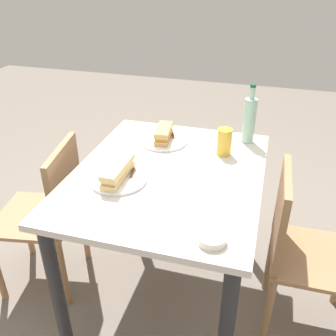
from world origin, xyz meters
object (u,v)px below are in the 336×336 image
(plate_far, at_px, (164,141))
(beer_glass, at_px, (224,142))
(baguette_sandwich_far, at_px, (164,134))
(plate_near, at_px, (118,179))
(baguette_sandwich_near, at_px, (118,171))
(dining_table, at_px, (168,195))
(water_bottle, at_px, (249,119))
(olive_bowl, at_px, (211,239))
(knife_near, at_px, (131,178))
(knife_far, at_px, (174,139))
(chair_far, at_px, (298,247))
(chair_near, at_px, (51,210))

(plate_far, xyz_separation_m, beer_glass, (0.05, 0.32, 0.06))
(baguette_sandwich_far, bearing_deg, plate_far, 0.00)
(plate_near, height_order, baguette_sandwich_near, baguette_sandwich_near)
(dining_table, xyz_separation_m, water_bottle, (-0.42, 0.31, 0.25))
(dining_table, xyz_separation_m, olive_bowl, (0.42, 0.27, 0.14))
(plate_near, bearing_deg, knife_near, 102.03)
(knife_near, height_order, baguette_sandwich_far, baguette_sandwich_far)
(knife_far, bearing_deg, water_bottle, 106.61)
(dining_table, bearing_deg, plate_far, -159.72)
(baguette_sandwich_far, bearing_deg, plate_near, -10.27)
(olive_bowl, bearing_deg, dining_table, -146.68)
(baguette_sandwich_far, bearing_deg, knife_near, -3.28)
(olive_bowl, bearing_deg, baguette_sandwich_far, -151.69)
(knife_near, bearing_deg, water_bottle, 140.70)
(chair_far, relative_size, baguette_sandwich_near, 3.60)
(chair_near, relative_size, knife_far, 4.91)
(knife_near, xyz_separation_m, olive_bowl, (0.29, 0.41, -0.00))
(baguette_sandwich_near, bearing_deg, knife_near, 102.03)
(plate_near, xyz_separation_m, knife_far, (-0.45, 0.13, 0.01))
(water_bottle, bearing_deg, dining_table, -36.69)
(chair_near, distance_m, baguette_sandwich_near, 0.56)
(dining_table, height_order, plate_far, plate_far)
(knife_near, relative_size, olive_bowl, 1.75)
(baguette_sandwich_near, xyz_separation_m, olive_bowl, (0.28, 0.46, -0.03))
(plate_near, xyz_separation_m, plate_far, (-0.43, 0.08, 0.00))
(plate_far, bearing_deg, knife_far, 108.48)
(knife_far, bearing_deg, beer_glass, 76.11)
(chair_far, bearing_deg, beer_glass, -121.31)
(knife_near, distance_m, plate_far, 0.42)
(chair_near, bearing_deg, dining_table, 95.78)
(dining_table, bearing_deg, olive_bowl, 33.32)
(plate_near, relative_size, olive_bowl, 2.44)
(plate_far, bearing_deg, beer_glass, 81.19)
(knife_far, distance_m, olive_bowl, 0.80)
(chair_far, xyz_separation_m, knife_far, (-0.31, -0.67, 0.31))
(dining_table, distance_m, baguette_sandwich_near, 0.29)
(plate_far, height_order, olive_bowl, olive_bowl)
(baguette_sandwich_far, bearing_deg, chair_far, 67.92)
(dining_table, height_order, beer_glass, beer_glass)
(chair_far, relative_size, knife_near, 4.73)
(knife_near, bearing_deg, olive_bowl, 54.16)
(plate_near, bearing_deg, knife_far, 163.85)
(dining_table, bearing_deg, chair_near, -84.22)
(dining_table, height_order, olive_bowl, olive_bowl)
(chair_near, height_order, baguette_sandwich_near, baguette_sandwich_near)
(chair_near, distance_m, plate_far, 0.69)
(dining_table, relative_size, baguette_sandwich_near, 4.45)
(baguette_sandwich_far, distance_m, water_bottle, 0.45)
(knife_far, relative_size, water_bottle, 0.56)
(chair_near, relative_size, baguette_sandwich_far, 4.42)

